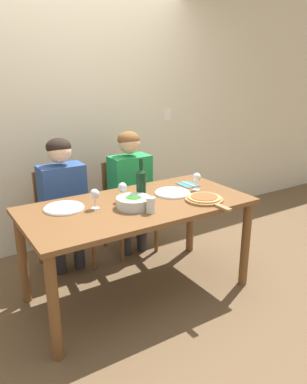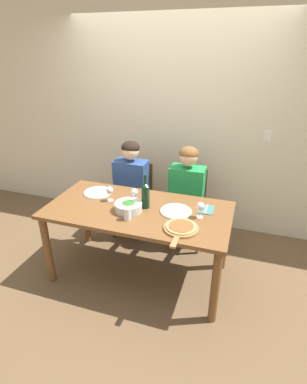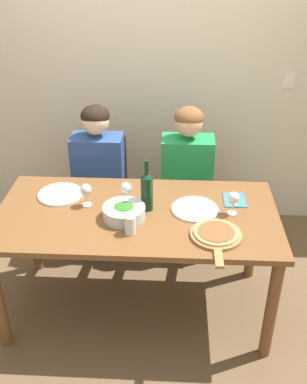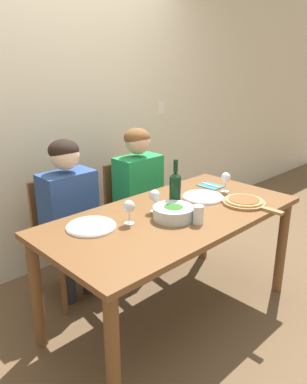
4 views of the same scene
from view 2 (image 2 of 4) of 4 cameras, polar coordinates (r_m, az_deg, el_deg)
name	(u,v)px [view 2 (image 2 of 4)]	position (r m, az deg, el deg)	size (l,w,h in m)	color
ground_plane	(140,273)	(3.26, -2.67, -15.13)	(40.00, 40.00, 0.00)	brown
back_wall	(173,120)	(3.74, 3.77, 13.51)	(10.00, 0.06, 2.70)	beige
dining_table	(138,218)	(2.87, -2.93, -4.99)	(1.73, 0.86, 0.77)	brown
chair_left	(135,196)	(3.73, -3.57, -0.85)	(0.42, 0.42, 0.88)	brown
chair_right	(187,204)	(3.56, 6.49, -2.33)	(0.42, 0.42, 0.88)	brown
person_woman	(131,182)	(3.53, -4.34, 1.97)	(0.47, 0.51, 1.20)	#28282D
person_man	(186,189)	(3.35, 6.30, 0.55)	(0.47, 0.51, 1.20)	#28282D
wine_bottle	(146,195)	(2.78, -1.53, -0.49)	(0.08, 0.08, 0.33)	black
broccoli_bowl	(128,207)	(2.78, -4.79, -2.78)	(0.26, 0.26, 0.09)	silver
dinner_plate_left	(98,192)	(3.16, -10.55, -0.08)	(0.29, 0.29, 0.02)	white
dinner_plate_right	(176,211)	(2.76, 4.30, -3.66)	(0.29, 0.29, 0.02)	white
pizza_on_board	(181,228)	(2.51, 5.24, -6.83)	(0.29, 0.43, 0.04)	#9E7042
wine_glass_left	(110,191)	(2.95, -8.33, 0.18)	(0.07, 0.07, 0.15)	silver
wine_glass_right	(200,207)	(2.66, 8.93, -2.85)	(0.07, 0.07, 0.15)	silver
wine_glass_centre	(134,193)	(2.88, -3.66, -0.20)	(0.07, 0.07, 0.15)	silver
water_tumbler	(127,214)	(2.63, -5.04, -4.15)	(0.07, 0.07, 0.11)	silver
fork_on_napkin	(206,209)	(2.84, 9.99, -3.29)	(0.14, 0.18, 0.01)	#387075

